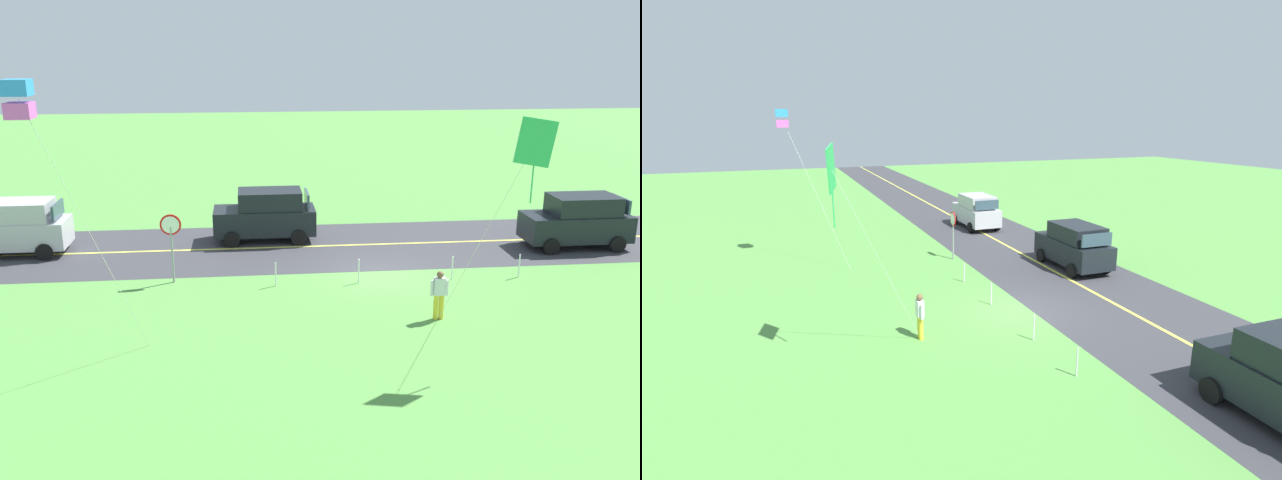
# 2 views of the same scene
# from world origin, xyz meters

# --- Properties ---
(ground_plane) EXTENTS (120.00, 120.00, 0.10)m
(ground_plane) POSITION_xyz_m (0.00, 0.00, -0.05)
(ground_plane) COLOR #549342
(asphalt_road) EXTENTS (120.00, 7.00, 0.00)m
(asphalt_road) POSITION_xyz_m (0.00, -4.00, 0.00)
(asphalt_road) COLOR #38383D
(asphalt_road) RESTS_ON ground
(road_centre_stripe) EXTENTS (120.00, 0.16, 0.00)m
(road_centre_stripe) POSITION_xyz_m (0.00, -4.00, 0.01)
(road_centre_stripe) COLOR #E5E04C
(road_centre_stripe) RESTS_ON asphalt_road
(car_suv_foreground) EXTENTS (4.40, 2.12, 2.24)m
(car_suv_foreground) POSITION_xyz_m (4.15, -5.20, 1.15)
(car_suv_foreground) COLOR black
(car_suv_foreground) RESTS_ON ground
(car_parked_east_near) EXTENTS (4.40, 2.12, 2.24)m
(car_parked_east_near) POSITION_xyz_m (14.46, -4.21, 1.15)
(car_parked_east_near) COLOR #B7B7BC
(car_parked_east_near) RESTS_ON ground
(stop_sign) EXTENTS (0.76, 0.08, 2.56)m
(stop_sign) POSITION_xyz_m (7.68, -0.10, 1.80)
(stop_sign) COLOR gray
(stop_sign) RESTS_ON ground
(person_adult_near) EXTENTS (0.58, 0.22, 1.60)m
(person_adult_near) POSITION_xyz_m (-1.01, 4.23, 0.86)
(person_adult_near) COLOR yellow
(person_adult_near) RESTS_ON ground
(kite_red_low) EXTENTS (2.02, 2.94, 6.66)m
(kite_red_low) POSITION_xyz_m (-2.49, 6.96, 5.89)
(kite_red_low) COLOR silver
(kite_red_low) RESTS_ON ground
(kite_green_far) EXTENTS (2.29, 2.85, 7.70)m
(kite_green_far) POSITION_xyz_m (9.85, 7.82, 7.25)
(kite_green_far) COLOR silver
(kite_green_far) RESTS_ON ground
(fence_post_0) EXTENTS (0.05, 0.05, 0.90)m
(fence_post_0) POSITION_xyz_m (-5.06, 0.70, 0.45)
(fence_post_0) COLOR silver
(fence_post_0) RESTS_ON ground
(fence_post_1) EXTENTS (0.05, 0.05, 0.90)m
(fence_post_1) POSITION_xyz_m (-2.50, 0.70, 0.45)
(fence_post_1) COLOR silver
(fence_post_1) RESTS_ON ground
(fence_post_2) EXTENTS (0.05, 0.05, 0.90)m
(fence_post_2) POSITION_xyz_m (0.98, 0.70, 0.45)
(fence_post_2) COLOR silver
(fence_post_2) RESTS_ON ground
(fence_post_3) EXTENTS (0.05, 0.05, 0.90)m
(fence_post_3) POSITION_xyz_m (3.99, 0.70, 0.45)
(fence_post_3) COLOR silver
(fence_post_3) RESTS_ON ground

